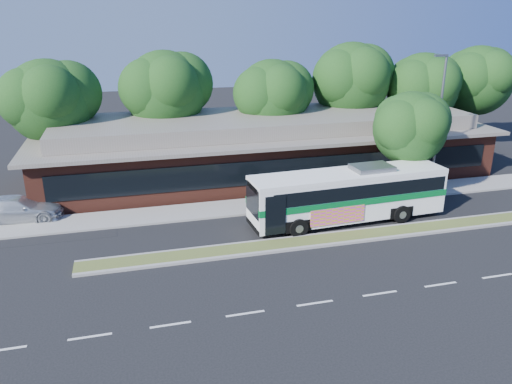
{
  "coord_description": "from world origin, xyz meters",
  "views": [
    {
      "loc": [
        -10.0,
        -21.84,
        11.42
      ],
      "look_at": [
        -3.28,
        3.61,
        2.0
      ],
      "focal_mm": 35.0,
      "sensor_mm": 36.0,
      "label": 1
    }
  ],
  "objects_px": {
    "sedan": "(18,209)",
    "sidewalk_tree": "(414,126)",
    "lamp_post": "(438,121)",
    "transit_bus": "(349,192)"
  },
  "relations": [
    {
      "from": "lamp_post",
      "to": "transit_bus",
      "type": "relative_size",
      "value": 0.78
    },
    {
      "from": "lamp_post",
      "to": "sidewalk_tree",
      "type": "xyz_separation_m",
      "value": [
        -2.05,
        -0.48,
        -0.14
      ]
    },
    {
      "from": "sidewalk_tree",
      "to": "transit_bus",
      "type": "bearing_deg",
      "value": -153.84
    },
    {
      "from": "transit_bus",
      "to": "sidewalk_tree",
      "type": "relative_size",
      "value": 1.68
    },
    {
      "from": "transit_bus",
      "to": "sedan",
      "type": "height_order",
      "value": "transit_bus"
    },
    {
      "from": "transit_bus",
      "to": "sedan",
      "type": "distance_m",
      "value": 19.26
    },
    {
      "from": "lamp_post",
      "to": "transit_bus",
      "type": "bearing_deg",
      "value": -157.19
    },
    {
      "from": "lamp_post",
      "to": "sedan",
      "type": "relative_size",
      "value": 1.81
    },
    {
      "from": "sedan",
      "to": "sidewalk_tree",
      "type": "height_order",
      "value": "sidewalk_tree"
    },
    {
      "from": "lamp_post",
      "to": "transit_bus",
      "type": "distance_m",
      "value": 8.73
    }
  ]
}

